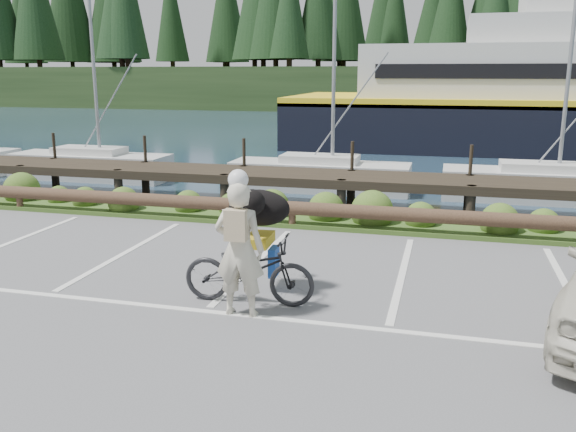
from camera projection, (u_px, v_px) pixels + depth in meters
name	position (u px, v px, depth m)	size (l,w,h in m)	color
ground	(216.00, 302.00, 9.13)	(72.00, 72.00, 0.00)	#555557
harbor_backdrop	(429.00, 97.00, 82.82)	(170.00, 160.00, 30.00)	#1A2E40
vegetation_strip	(300.00, 218.00, 14.10)	(34.00, 1.60, 0.10)	#3D5B21
log_rail	(292.00, 228.00, 13.46)	(32.00, 0.30, 0.60)	#443021
bicycle	(249.00, 270.00, 8.97)	(0.69, 1.97, 1.03)	black
cyclist	(240.00, 249.00, 8.43)	(0.70, 0.46, 1.92)	beige
dog	(259.00, 208.00, 9.39)	(0.98, 0.48, 0.57)	black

